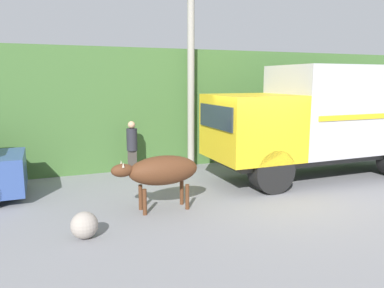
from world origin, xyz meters
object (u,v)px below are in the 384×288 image
cargo_truck (331,116)px  utility_pole (191,70)px  roadside_rock (84,225)px  brown_cow (161,171)px  pedestrian_on_hill (132,146)px

cargo_truck → utility_pole: size_ratio=1.16×
cargo_truck → roadside_rock: (-7.45, -2.01, -1.58)m
brown_cow → utility_pole: utility_pole is taller
cargo_truck → brown_cow: (-5.66, -1.06, -0.93)m
cargo_truck → roadside_rock: 7.88m
utility_pole → pedestrian_on_hill: bearing=-173.6°
cargo_truck → roadside_rock: cargo_truck is taller
brown_cow → roadside_rock: 2.13m
roadside_rock → pedestrian_on_hill: bearing=66.1°
brown_cow → roadside_rock: (-1.79, -0.94, -0.65)m
pedestrian_on_hill → brown_cow: bearing=103.7°
cargo_truck → pedestrian_on_hill: (-5.57, 2.26, -0.91)m
brown_cow → pedestrian_on_hill: size_ratio=1.18×
utility_pole → roadside_rock: bearing=-131.1°
cargo_truck → utility_pole: bearing=146.7°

